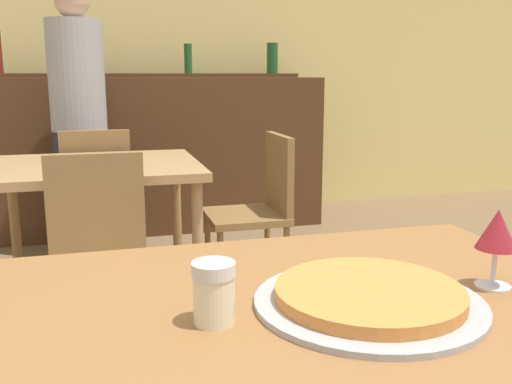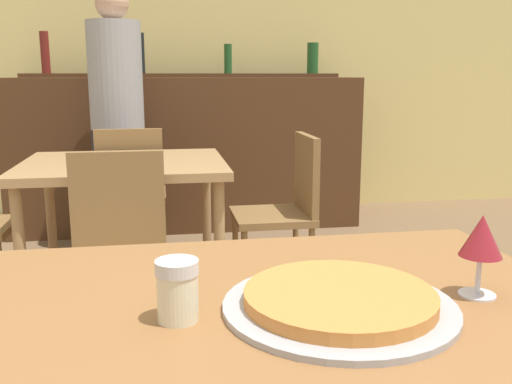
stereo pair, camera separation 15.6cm
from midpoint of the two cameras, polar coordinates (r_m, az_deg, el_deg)
wall_back at (r=4.87m, az=-12.53°, el=14.25°), size 8.00×0.05×2.80m
dining_table_near at (r=1.09m, az=0.84°, el=-14.90°), size 1.19×0.88×0.74m
dining_table_far at (r=2.85m, az=-17.24°, el=1.01°), size 0.97×0.83×0.74m
bar_counter at (r=4.40m, az=-11.69°, el=3.72°), size 2.60×0.56×1.14m
bar_back_shelf at (r=4.50m, az=-12.05°, el=11.84°), size 2.39×0.24×0.33m
chair_far_side_front at (r=2.31m, az=-17.40°, el=-5.48°), size 0.40×0.40×0.86m
chair_far_side_back at (r=3.45m, az=-16.83°, el=0.16°), size 0.40×0.40×0.86m
chair_far_side_right at (r=2.96m, az=-1.13°, el=-1.19°), size 0.40×0.40×0.86m
pizza_tray at (r=1.06m, az=7.09°, el=-10.47°), size 0.42×0.42×0.04m
cheese_shaker at (r=0.98m, az=-8.85°, el=-9.98°), size 0.07×0.07×0.11m
person_standing at (r=3.79m, az=-18.45°, el=7.49°), size 0.34×0.34×1.70m
wine_glass at (r=1.18m, az=19.56°, el=-3.83°), size 0.08×0.08×0.16m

